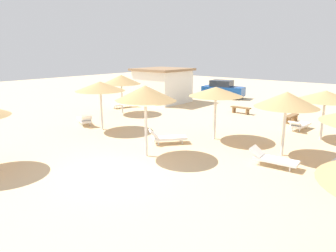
# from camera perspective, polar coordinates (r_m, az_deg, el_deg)

# --- Properties ---
(ground_plane) EXTENTS (80.00, 80.00, 0.00)m
(ground_plane) POSITION_cam_1_polar(r_m,az_deg,el_deg) (12.27, -9.05, -8.06)
(ground_plane) COLOR #DBBA8C
(parasol_1) EXTENTS (2.84, 2.84, 2.83)m
(parasol_1) POSITION_cam_1_polar(r_m,az_deg,el_deg) (18.10, -12.49, 7.21)
(parasol_1) COLOR silver
(parasol_1) RESTS_ON ground
(parasol_3) EXTENTS (2.83, 2.83, 2.82)m
(parasol_3) POSITION_cam_1_polar(r_m,az_deg,el_deg) (22.79, -8.68, 8.52)
(parasol_3) COLOR silver
(parasol_3) RESTS_ON ground
(parasol_4) EXTENTS (2.71, 2.71, 2.84)m
(parasol_4) POSITION_cam_1_polar(r_m,az_deg,el_deg) (14.09, 21.19, 4.59)
(parasol_4) COLOR silver
(parasol_4) RESTS_ON ground
(parasol_5) EXTENTS (2.67, 2.67, 3.11)m
(parasol_5) POSITION_cam_1_polar(r_m,az_deg,el_deg) (13.04, -4.25, 6.05)
(parasol_5) COLOR silver
(parasol_5) RESTS_ON ground
(parasol_6) EXTENTS (2.93, 2.93, 2.57)m
(parasol_6) POSITION_cam_1_polar(r_m,az_deg,el_deg) (17.56, 27.25, 5.00)
(parasol_6) COLOR silver
(parasol_6) RESTS_ON ground
(parasol_7) EXTENTS (2.76, 2.76, 2.75)m
(parasol_7) POSITION_cam_1_polar(r_m,az_deg,el_deg) (15.89, 8.89, 6.32)
(parasol_7) COLOR silver
(parasol_7) RESTS_ON ground
(lounger_1) EXTENTS (1.97, 1.36, 0.75)m
(lounger_1) POSITION_cam_1_polar(r_m,az_deg,el_deg) (19.97, -15.26, 1.16)
(lounger_1) COLOR white
(lounger_1) RESTS_ON ground
(lounger_3) EXTENTS (1.10, 1.96, 0.78)m
(lounger_3) POSITION_cam_1_polar(r_m,az_deg,el_deg) (25.38, -8.22, 4.15)
(lounger_3) COLOR white
(lounger_3) RESTS_ON ground
(lounger_4) EXTENTS (1.94, 0.77, 0.69)m
(lounger_4) POSITION_cam_1_polar(r_m,az_deg,el_deg) (13.08, 18.87, -5.77)
(lounger_4) COLOR white
(lounger_4) RESTS_ON ground
(lounger_5) EXTENTS (1.69, 1.85, 0.75)m
(lounger_5) POSITION_cam_1_polar(r_m,az_deg,el_deg) (15.34, -0.21, -2.12)
(lounger_5) COLOR white
(lounger_5) RESTS_ON ground
(lounger_6) EXTENTS (0.81, 1.96, 0.66)m
(lounger_6) POSITION_cam_1_polar(r_m,az_deg,el_deg) (19.54, 23.25, 0.21)
(lounger_6) COLOR white
(lounger_6) RESTS_ON ground
(bench_0) EXTENTS (1.51, 0.44, 0.49)m
(bench_0) POSITION_cam_1_polar(r_m,az_deg,el_deg) (23.30, 13.37, 3.11)
(bench_0) COLOR brown
(bench_0) RESTS_ON ground
(bench_1) EXTENTS (0.48, 1.52, 0.49)m
(bench_1) POSITION_cam_1_polar(r_m,az_deg,el_deg) (21.39, 21.96, 1.53)
(bench_1) COLOR brown
(bench_1) RESTS_ON ground
(parked_car) EXTENTS (4.25, 2.57, 1.72)m
(parked_car) POSITION_cam_1_polar(r_m,az_deg,el_deg) (30.77, 10.17, 6.70)
(parked_car) COLOR #194C9E
(parked_car) RESTS_ON ground
(beach_cabana) EXTENTS (4.22, 4.33, 3.02)m
(beach_cabana) POSITION_cam_1_polar(r_m,az_deg,el_deg) (27.56, -1.00, 7.58)
(beach_cabana) COLOR white
(beach_cabana) RESTS_ON ground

